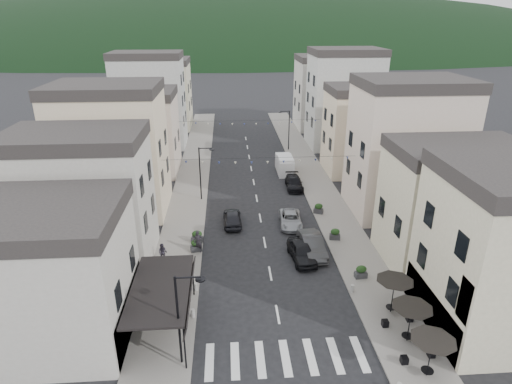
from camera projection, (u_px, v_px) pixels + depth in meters
sidewalk_left at (192, 180)px, 52.52m from camera, size 4.00×76.00×0.12m
sidewalk_right at (313, 177)px, 53.50m from camera, size 4.00×76.00×0.12m
hill_backdrop at (229, 44)px, 300.00m from camera, size 640.00×360.00×70.00m
boutique_building at (24, 283)px, 25.62m from camera, size 12.00×8.00×8.00m
boutique_awning at (164, 289)px, 26.49m from camera, size 3.77×7.50×3.28m
buildings_row_left at (138, 122)px, 55.05m from camera, size 10.20×54.16×14.00m
buildings_row_right at (361, 119)px, 55.79m from camera, size 10.20×54.16×14.50m
cafe_terrace at (412, 311)px, 25.72m from camera, size 2.50×8.10×2.53m
streetlamp_left_near at (183, 311)px, 23.59m from camera, size 1.70×0.56×6.00m
streetlamp_left_far at (202, 168)px, 45.71m from camera, size 1.70×0.56×6.00m
streetlamp_right_far at (287, 126)px, 63.05m from camera, size 1.70×0.56×6.00m
bollards at (279, 314)px, 28.45m from camera, size 11.66×10.26×0.60m
bunting_near at (260, 161)px, 41.65m from camera, size 19.00×0.28×0.62m
bunting_far at (250, 123)px, 56.40m from camera, size 19.00×0.28×0.62m
parked_car_a at (302, 251)px, 35.34m from camera, size 2.23×4.57×1.50m
parked_car_b at (312, 245)px, 36.25m from camera, size 1.95×4.95×1.60m
parked_car_c at (291, 219)px, 41.20m from camera, size 2.31×4.57×1.24m
parked_car_d at (294, 183)px, 50.09m from camera, size 1.99×4.62×1.33m
parked_car_e at (232, 218)px, 41.34m from camera, size 1.81×4.27×1.44m
delivery_van at (285, 164)px, 54.91m from camera, size 1.89×4.75×2.27m
pedestrian_a at (198, 242)px, 36.16m from camera, size 0.76×0.54×1.97m
pedestrian_b at (163, 252)px, 34.93m from camera, size 0.86×0.73×1.54m
planter_la at (196, 246)px, 36.49m from camera, size 1.03×0.71×1.06m
planter_lb at (197, 237)px, 37.89m from camera, size 1.12×0.80×1.13m
planter_ra at (361, 272)px, 32.78m from camera, size 0.98×0.60×1.04m
planter_rb at (335, 234)px, 38.41m from camera, size 1.01×0.66×1.05m
planter_rc at (318, 208)px, 43.50m from camera, size 1.07×0.85×1.06m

